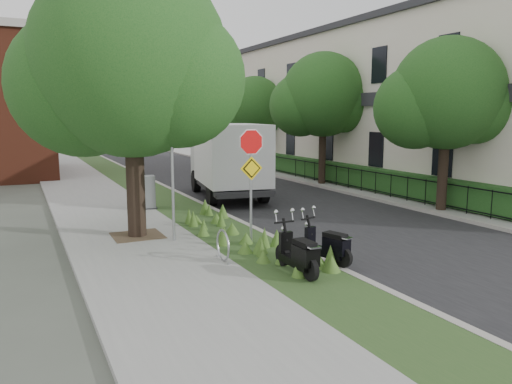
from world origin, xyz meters
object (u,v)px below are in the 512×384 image
Objects in this scene: sign_assembly at (251,162)px; utility_cabinet at (144,193)px; scooter_near at (301,258)px; scooter_far at (330,248)px; box_truck at (228,157)px.

utility_cabinet is at bearing 102.65° from sign_assembly.
sign_assembly reaches higher than scooter_near.
sign_assembly is 6.74m from utility_cabinet.
sign_assembly is at bearing 86.12° from scooter_near.
scooter_near is 1.39× the size of utility_cabinet.
utility_cabinet is at bearing 104.40° from scooter_far.
scooter_near is 11.22m from box_truck.
sign_assembly is at bearing -108.27° from box_truck.
scooter_far is at bearing -71.27° from sign_assembly.
sign_assembly reaches higher than box_truck.
box_truck is 4.42m from utility_cabinet.
sign_assembly is 8.28m from box_truck.
scooter_far is at bearing -99.54° from box_truck.
scooter_far is at bearing -75.60° from utility_cabinet.
sign_assembly is at bearing -77.35° from utility_cabinet.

